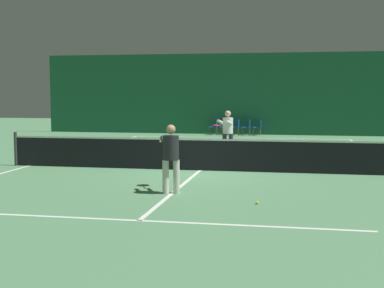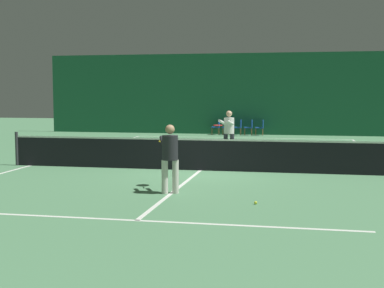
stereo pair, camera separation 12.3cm
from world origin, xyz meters
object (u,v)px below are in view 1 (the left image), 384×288
Objects in this scene: courtside_chair_3 at (247,126)px; tennis_ball at (257,203)px; player_near at (171,153)px; courtside_chair_1 at (225,126)px; courtside_chair_0 at (215,126)px; courtside_chair_2 at (236,126)px; courtside_chair_4 at (258,126)px; tennis_net at (200,153)px; player_far at (227,129)px.

tennis_ball is (1.76, -18.23, -0.45)m from courtside_chair_3.
courtside_chair_1 is at bearing -17.37° from player_near.
tennis_ball is at bearing 9.23° from courtside_chair_1.
courtside_chair_0 is at bearing -90.00° from courtside_chair_1.
courtside_chair_2 and courtside_chair_4 have the same top height.
tennis_net is 7.58× the size of player_near.
courtside_chair_0 is (-1.57, 13.67, -0.03)m from tennis_net.
courtside_chair_1 is (-0.92, 17.35, -0.44)m from player_near.
tennis_net is at bearing 4.04° from courtside_chair_1.
courtside_chair_0 reaches higher than tennis_ball.
player_near is at bearing 156.71° from tennis_ball.
courtside_chair_1 is 12.73× the size of tennis_ball.
courtside_chair_2 is at bearing 90.00° from courtside_chair_0.
player_near is at bearing 5.03° from courtside_chair_0.
player_near reaches higher than courtside_chair_1.
player_far reaches higher than courtside_chair_0.
player_far is 9.72m from courtside_chair_2.
courtside_chair_2 is (-0.32, 17.35, -0.44)m from player_near.
player_far is 25.05× the size of tennis_ball.
courtside_chair_0 is 0.60m from courtside_chair_1.
player_near is 1.88× the size of courtside_chair_3.
tennis_net is at bearing -1.02° from courtside_chair_3.
courtside_chair_4 is at bearing 93.61° from tennis_ball.
player_far is at bearing 0.49° from courtside_chair_3.
courtside_chair_2 is 12.73× the size of tennis_ball.
courtside_chair_3 is 12.73× the size of tennis_ball.
tennis_net is at bearing -21.06° from player_near.
courtside_chair_1 is at bearing -90.00° from courtside_chair_4.
courtside_chair_4 is (1.81, 0.00, 0.00)m from courtside_chair_1.
tennis_net is 5.00m from tennis_ball.
player_near is 0.96× the size of player_far.
player_far reaches higher than courtside_chair_4.
courtside_chair_0 is 1.81m from courtside_chair_3.
tennis_net is 14.29× the size of courtside_chair_0.
courtside_chair_1 is at bearing 99.23° from tennis_ball.
courtside_chair_4 is at bearing 90.00° from courtside_chair_3.
courtside_chair_3 is at bearing -21.36° from player_near.
tennis_net is 13.67m from courtside_chair_2.
tennis_net reaches higher than courtside_chair_2.
courtside_chair_0 is (-1.90, 9.69, -0.48)m from player_far.
courtside_chair_3 is at bearing -163.41° from player_far.
tennis_ball is at bearing 5.50° from courtside_chair_3.
tennis_ball is at bearing -133.71° from player_near.
courtside_chair_3 reaches higher than tennis_ball.
courtside_chair_4 is at bearing 86.45° from tennis_net.
courtside_chair_4 is (1.21, 0.00, 0.00)m from courtside_chair_2.
player_far is at bearing -23.17° from player_near.
player_near is 7.67m from player_far.
player_far reaches higher than player_near.
tennis_ball is (1.15, -18.23, -0.45)m from courtside_chair_4.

